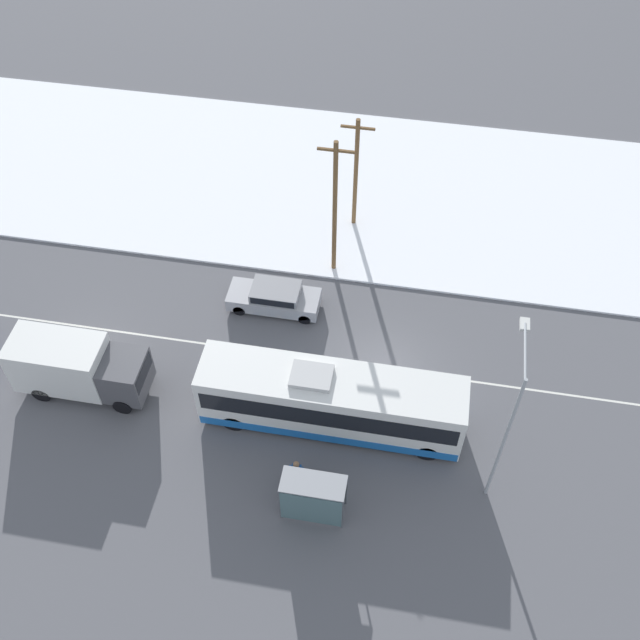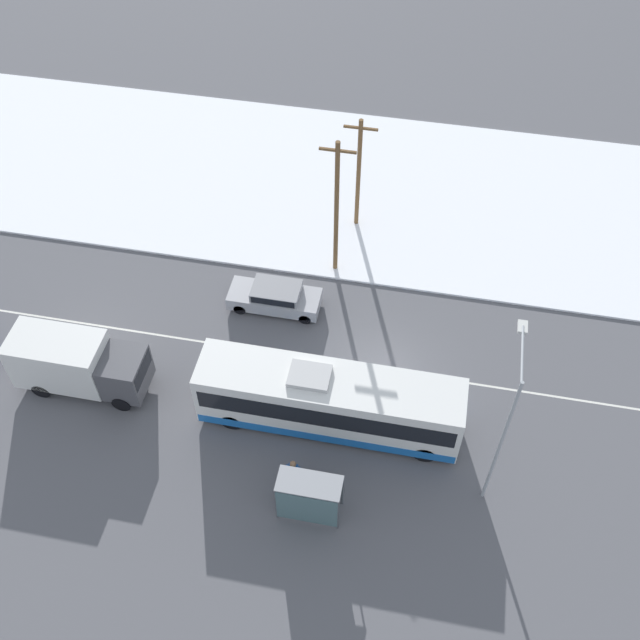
% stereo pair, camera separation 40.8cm
% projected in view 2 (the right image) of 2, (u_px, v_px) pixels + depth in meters
% --- Properties ---
extents(ground_plane, '(120.00, 120.00, 0.00)m').
position_uv_depth(ground_plane, '(382.00, 370.00, 36.58)').
color(ground_plane, '#56565B').
extents(snow_lot, '(80.00, 15.20, 0.12)m').
position_uv_depth(snow_lot, '(412.00, 196.00, 44.86)').
color(snow_lot, white).
rests_on(snow_lot, ground_plane).
extents(lane_marking_center, '(60.00, 0.12, 0.00)m').
position_uv_depth(lane_marking_center, '(382.00, 370.00, 36.58)').
color(lane_marking_center, silver).
rests_on(lane_marking_center, ground_plane).
extents(city_bus, '(11.82, 2.57, 3.47)m').
position_uv_depth(city_bus, '(329.00, 401.00, 33.37)').
color(city_bus, white).
rests_on(city_bus, ground_plane).
extents(box_truck, '(6.25, 2.30, 3.08)m').
position_uv_depth(box_truck, '(77.00, 362.00, 34.76)').
color(box_truck, silver).
rests_on(box_truck, ground_plane).
extents(sedan_car, '(4.75, 1.80, 1.48)m').
position_uv_depth(sedan_car, '(275.00, 296.00, 38.62)').
color(sedan_car, '#9E9EA3').
rests_on(sedan_car, ground_plane).
extents(pedestrian_at_stop, '(0.62, 0.28, 1.73)m').
position_uv_depth(pedestrian_at_stop, '(293.00, 470.00, 31.83)').
color(pedestrian_at_stop, '#23232D').
rests_on(pedestrian_at_stop, ground_plane).
extents(bus_shelter, '(2.66, 1.20, 2.40)m').
position_uv_depth(bus_shelter, '(308.00, 498.00, 30.35)').
color(bus_shelter, gray).
rests_on(bus_shelter, ground_plane).
extents(streetlamp, '(0.36, 3.07, 8.38)m').
position_uv_depth(streetlamp, '(506.00, 418.00, 28.58)').
color(streetlamp, '#9EA3A8').
rests_on(streetlamp, ground_plane).
extents(utility_pole_roadside, '(1.80, 0.24, 8.44)m').
position_uv_depth(utility_pole_roadside, '(336.00, 208.00, 37.64)').
color(utility_pole_roadside, brown).
rests_on(utility_pole_roadside, ground_plane).
extents(utility_pole_snowlot, '(1.80, 0.24, 7.12)m').
position_uv_depth(utility_pole_snowlot, '(359.00, 173.00, 40.49)').
color(utility_pole_snowlot, brown).
rests_on(utility_pole_snowlot, ground_plane).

